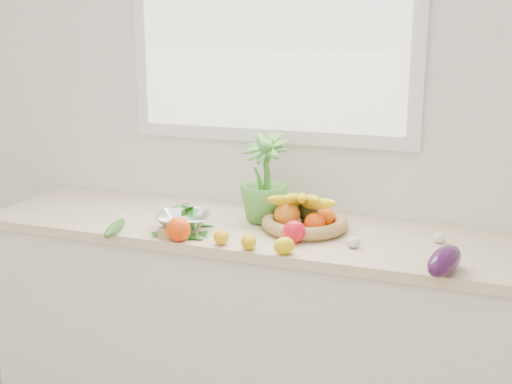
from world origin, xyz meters
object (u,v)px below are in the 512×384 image
at_px(eggplant, 444,261).
at_px(apple, 294,231).
at_px(fruit_basket, 304,218).
at_px(colander_with_spinach, 183,217).
at_px(potted_herb, 264,177).
at_px(cucumber, 115,228).

bearing_deg(eggplant, apple, 166.56).
relative_size(fruit_basket, colander_with_spinach, 1.51).
height_order(apple, potted_herb, potted_herb).
xyz_separation_m(eggplant, potted_herb, (-0.75, 0.35, 0.15)).
xyz_separation_m(apple, eggplant, (0.56, -0.13, 0.00)).
xyz_separation_m(potted_herb, fruit_basket, (0.19, -0.05, -0.14)).
distance_m(fruit_basket, colander_with_spinach, 0.48).
distance_m(eggplant, cucumber, 1.26).
xyz_separation_m(cucumber, fruit_basket, (0.69, 0.30, 0.03)).
relative_size(eggplant, fruit_basket, 0.54).
bearing_deg(colander_with_spinach, apple, 1.95).
distance_m(apple, eggplant, 0.57).
bearing_deg(potted_herb, fruit_basket, -15.04).
distance_m(apple, cucumber, 0.72).
bearing_deg(potted_herb, cucumber, -145.19).
height_order(cucumber, colander_with_spinach, colander_with_spinach).
bearing_deg(eggplant, potted_herb, 155.32).
xyz_separation_m(cucumber, colander_with_spinach, (0.24, 0.12, 0.04)).
bearing_deg(potted_herb, apple, -47.28).
bearing_deg(cucumber, apple, 11.04).
distance_m(apple, potted_herb, 0.33).
height_order(eggplant, cucumber, eggplant).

